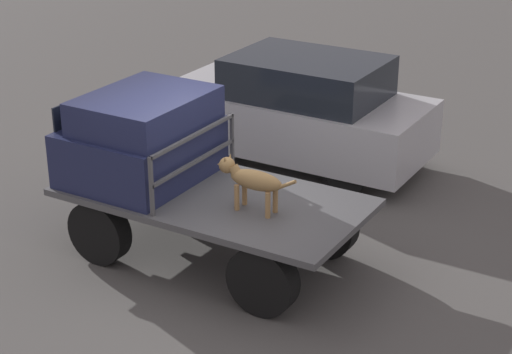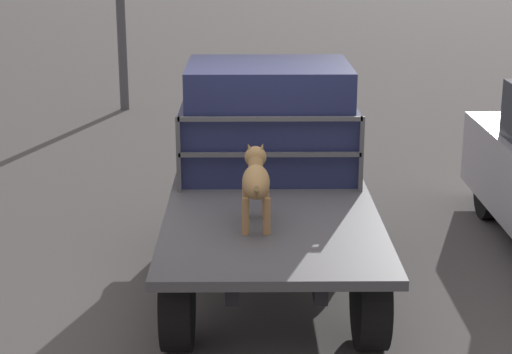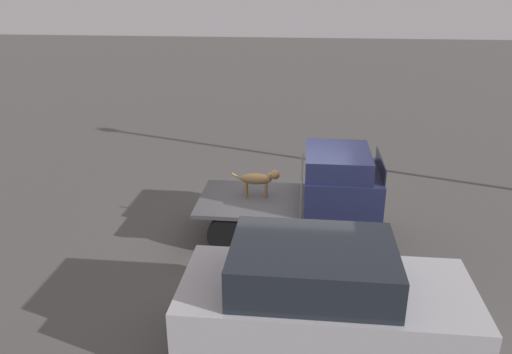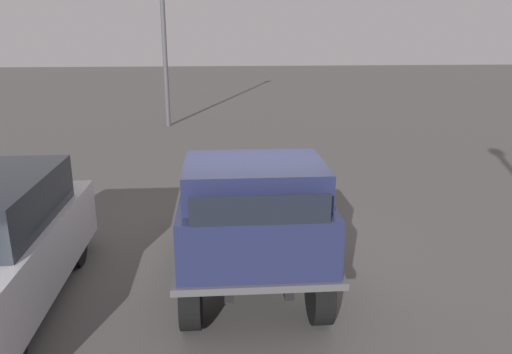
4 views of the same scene
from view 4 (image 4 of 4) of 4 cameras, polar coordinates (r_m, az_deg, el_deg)
The scene contains 5 objects.
ground_plane at distance 7.24m, azimuth -0.71°, elevation -11.38°, with size 80.00×80.00×0.00m, color #514F4C.
flatbed_truck at distance 6.97m, azimuth -0.72°, elevation -6.97°, with size 3.67×1.85×0.86m.
truck_cab at distance 5.74m, azimuth -0.12°, elevation -4.02°, with size 1.46×1.73×1.09m.
truck_headboard at distance 6.47m, azimuth -0.61°, elevation -1.94°, with size 0.04×1.73×0.71m.
dog at distance 7.32m, azimuth 0.04°, elevation -0.47°, with size 1.03×0.23×0.61m.
Camera 4 is at (6.37, -0.39, 3.42)m, focal length 35.00 mm.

